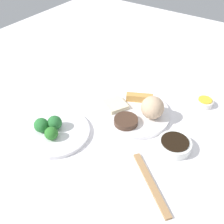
{
  "coord_description": "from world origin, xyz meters",
  "views": [
    {
      "loc": [
        0.34,
        -0.67,
        0.67
      ],
      "look_at": [
        -0.07,
        -0.07,
        0.06
      ],
      "focal_mm": 42.36,
      "sensor_mm": 36.0,
      "label": 1
    }
  ],
  "objects_px": {
    "sauce_ramekin_hot_mustard": "(204,103)",
    "broccoli_plate": "(56,132)",
    "soy_sauce_bowl": "(174,145)",
    "main_plate": "(133,113)",
    "chopsticks_pair": "(151,183)"
  },
  "relations": [
    {
      "from": "soy_sauce_bowl",
      "to": "sauce_ramekin_hot_mustard",
      "type": "xyz_separation_m",
      "value": [
        0.0,
        0.28,
        -0.0
      ]
    },
    {
      "from": "main_plate",
      "to": "chopsticks_pair",
      "type": "bearing_deg",
      "value": -49.27
    },
    {
      "from": "soy_sauce_bowl",
      "to": "chopsticks_pair",
      "type": "xyz_separation_m",
      "value": [
        0.0,
        -0.16,
        -0.01
      ]
    },
    {
      "from": "soy_sauce_bowl",
      "to": "sauce_ramekin_hot_mustard",
      "type": "distance_m",
      "value": 0.28
    },
    {
      "from": "main_plate",
      "to": "chopsticks_pair",
      "type": "xyz_separation_m",
      "value": [
        0.2,
        -0.23,
        -0.0
      ]
    },
    {
      "from": "sauce_ramekin_hot_mustard",
      "to": "main_plate",
      "type": "bearing_deg",
      "value": -134.36
    },
    {
      "from": "sauce_ramekin_hot_mustard",
      "to": "chopsticks_pair",
      "type": "height_order",
      "value": "sauce_ramekin_hot_mustard"
    },
    {
      "from": "main_plate",
      "to": "chopsticks_pair",
      "type": "relative_size",
      "value": 1.22
    },
    {
      "from": "broccoli_plate",
      "to": "soy_sauce_bowl",
      "type": "height_order",
      "value": "soy_sauce_bowl"
    },
    {
      "from": "main_plate",
      "to": "broccoli_plate",
      "type": "relative_size",
      "value": 1.17
    },
    {
      "from": "sauce_ramekin_hot_mustard",
      "to": "broccoli_plate",
      "type": "bearing_deg",
      "value": -129.58
    },
    {
      "from": "main_plate",
      "to": "soy_sauce_bowl",
      "type": "bearing_deg",
      "value": -19.52
    },
    {
      "from": "main_plate",
      "to": "broccoli_plate",
      "type": "height_order",
      "value": "main_plate"
    },
    {
      "from": "main_plate",
      "to": "soy_sauce_bowl",
      "type": "xyz_separation_m",
      "value": [
        0.2,
        -0.07,
        0.01
      ]
    },
    {
      "from": "soy_sauce_bowl",
      "to": "main_plate",
      "type": "bearing_deg",
      "value": 160.48
    }
  ]
}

